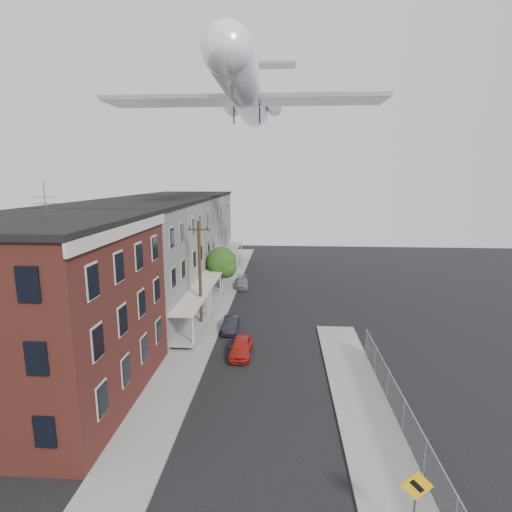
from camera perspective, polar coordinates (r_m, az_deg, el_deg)
The scene contains 19 objects.
ground at distance 17.89m, azimuth -0.59°, elevation -32.43°, with size 120.00×120.00×0.00m, color black.
sidewalk_left at distance 39.46m, azimuth -5.90°, elevation -7.07°, with size 3.00×62.00×0.12m, color gray.
sidewalk_right at distance 22.99m, azimuth 15.56°, elevation -21.58°, with size 3.00×26.00×0.12m, color gray.
curb_left at distance 39.24m, azimuth -3.80°, elevation -7.12°, with size 0.15×62.00×0.14m, color gray.
curb_right at distance 22.75m, azimuth 11.71°, elevation -21.74°, with size 0.15×26.00×0.14m, color gray.
corner_building at distance 24.86m, azimuth -28.18°, elevation -7.00°, with size 10.31×12.30×12.15m.
row_house_a at distance 32.96m, azimuth -19.47°, elevation -2.15°, with size 11.98×7.00×10.30m.
row_house_b at distance 39.34m, azimuth -15.49°, elevation 0.15°, with size 11.98×7.00×10.30m.
row_house_c at distance 45.90m, azimuth -12.63°, elevation 1.81°, with size 11.98×7.00×10.30m.
row_house_d at distance 52.57m, azimuth -10.49°, elevation 3.05°, with size 11.98×7.00×10.30m.
row_house_e at distance 59.32m, azimuth -8.84°, elevation 4.00°, with size 11.98×7.00×10.30m.
chainlink_fence at distance 22.03m, azimuth 20.33°, elevation -20.59°, with size 0.06×18.06×1.90m.
warning_sign at distance 16.48m, azimuth 21.87°, elevation -29.11°, with size 1.10×0.11×2.80m.
utility_pole at distance 32.54m, azimuth -8.01°, elevation -2.60°, with size 1.80×0.26×9.00m.
street_tree at distance 42.28m, azimuth -4.79°, elevation -1.06°, with size 3.22×3.20×5.20m.
car_near at distance 28.82m, azimuth -2.16°, elevation -12.86°, with size 1.47×3.65×1.24m, color #B32017.
car_mid at distance 33.13m, azimuth -3.61°, elevation -9.73°, with size 1.17×3.36×1.11m, color black.
car_far at distance 45.77m, azimuth -2.07°, elevation -3.83°, with size 1.52×3.73×1.08m, color slate.
airplane at distance 39.78m, azimuth -1.40°, elevation 22.31°, with size 24.43×27.90×8.14m.
Camera 1 is at (1.03, -12.93, 12.32)m, focal length 28.00 mm.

